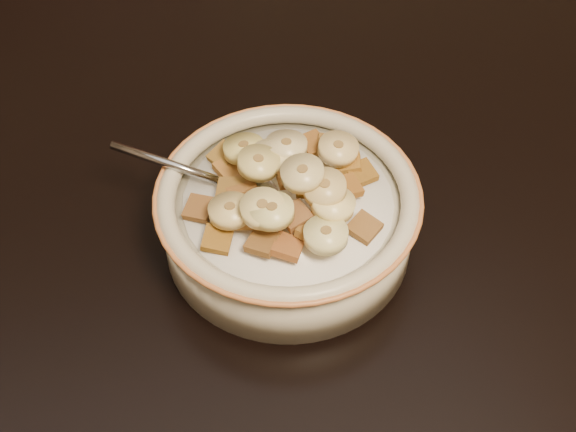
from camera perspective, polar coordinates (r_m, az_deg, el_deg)
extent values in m
cube|color=#392018|center=(1.17, -15.01, 8.57)|extent=(0.50, 0.50, 1.02)
cylinder|color=#B8B296|center=(0.61, 0.00, -0.44)|extent=(0.19, 0.19, 0.05)
cylinder|color=white|center=(0.60, 0.00, 0.98)|extent=(0.16, 0.16, 0.00)
ellipsoid|color=gray|center=(0.60, -2.81, 1.85)|extent=(0.06, 0.05, 0.01)
cube|color=#9D6922|center=(0.61, 4.27, 3.73)|extent=(0.02, 0.02, 0.01)
cube|color=brown|center=(0.58, 0.18, 2.91)|extent=(0.02, 0.02, 0.01)
cube|color=brown|center=(0.63, 3.01, 4.98)|extent=(0.03, 0.03, 0.01)
cube|color=brown|center=(0.59, -6.32, 0.54)|extent=(0.03, 0.03, 0.01)
cube|color=brown|center=(0.63, 1.74, 5.16)|extent=(0.03, 0.03, 0.01)
cube|color=brown|center=(0.62, -4.56, 4.29)|extent=(0.03, 0.03, 0.01)
cube|color=#995E26|center=(0.61, -4.14, 3.39)|extent=(0.03, 0.03, 0.01)
cube|color=brown|center=(0.57, 2.08, -0.53)|extent=(0.03, 0.03, 0.01)
cube|color=brown|center=(0.61, 5.23, 3.06)|extent=(0.02, 0.03, 0.01)
cube|color=brown|center=(0.56, 0.50, 0.02)|extent=(0.03, 0.03, 0.01)
cube|color=brown|center=(0.57, 5.45, -0.81)|extent=(0.03, 0.03, 0.01)
cube|color=#965122|center=(0.56, -0.02, -2.21)|extent=(0.03, 0.03, 0.01)
cube|color=brown|center=(0.59, 4.17, 2.09)|extent=(0.02, 0.02, 0.01)
cube|color=brown|center=(0.58, 1.76, 2.09)|extent=(0.03, 0.03, 0.01)
cube|color=brown|center=(0.59, -4.09, 1.87)|extent=(0.03, 0.03, 0.01)
cube|color=brown|center=(0.57, -2.87, -0.03)|extent=(0.02, 0.02, 0.01)
cube|color=brown|center=(0.56, 1.84, -1.14)|extent=(0.03, 0.03, 0.01)
cube|color=brown|center=(0.56, -1.83, -1.89)|extent=(0.03, 0.03, 0.01)
cube|color=#9D622E|center=(0.59, -3.50, 2.08)|extent=(0.03, 0.03, 0.01)
cube|color=#93641B|center=(0.57, -5.05, -1.68)|extent=(0.03, 0.03, 0.01)
cylinder|color=#D5C36B|center=(0.61, -3.16, 4.80)|extent=(0.04, 0.04, 0.02)
cylinder|color=beige|center=(0.60, -0.11, 4.98)|extent=(0.03, 0.03, 0.01)
cylinder|color=#E0D77D|center=(0.55, -1.15, 0.35)|extent=(0.04, 0.04, 0.01)
cylinder|color=#E5D888|center=(0.59, -1.15, 4.20)|extent=(0.04, 0.04, 0.01)
cylinder|color=#FFE77D|center=(0.56, 3.23, 0.86)|extent=(0.04, 0.04, 0.01)
cylinder|color=#D3B870|center=(0.56, 2.62, 1.99)|extent=(0.03, 0.03, 0.02)
cylinder|color=tan|center=(0.61, 3.59, 4.78)|extent=(0.04, 0.04, 0.01)
cylinder|color=#E3CD7D|center=(0.58, -2.10, 3.79)|extent=(0.04, 0.04, 0.01)
cylinder|color=#FDDA83|center=(0.55, -1.83, 0.55)|extent=(0.03, 0.03, 0.01)
cylinder|color=#F1D073|center=(0.57, -4.13, 0.38)|extent=(0.04, 0.04, 0.01)
cylinder|color=beige|center=(0.55, 2.71, -1.34)|extent=(0.04, 0.04, 0.01)
cylinder|color=beige|center=(0.56, 1.03, 3.03)|extent=(0.04, 0.04, 0.01)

